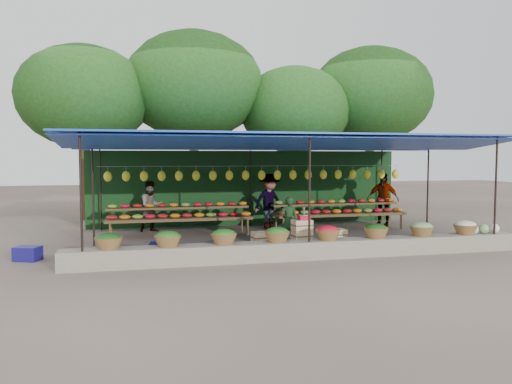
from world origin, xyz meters
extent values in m
plane|color=brown|center=(0.00, 0.00, 0.00)|extent=(60.00, 60.00, 0.00)
cube|color=#716C5B|center=(0.00, -2.75, 0.20)|extent=(10.60, 0.55, 0.40)
cylinder|color=black|center=(-4.80, -2.90, 1.40)|extent=(0.05, 0.05, 2.80)
cylinder|color=black|center=(0.00, -2.90, 1.40)|extent=(0.05, 0.05, 2.80)
cylinder|color=black|center=(4.80, -2.90, 1.40)|extent=(0.05, 0.05, 2.80)
cylinder|color=black|center=(-4.80, 0.00, 1.40)|extent=(0.05, 0.05, 2.80)
cylinder|color=black|center=(4.80, 0.00, 1.40)|extent=(0.05, 0.05, 2.80)
cylinder|color=black|center=(-4.80, 2.90, 1.40)|extent=(0.05, 0.05, 2.80)
cylinder|color=black|center=(0.00, 2.90, 1.40)|extent=(0.05, 0.05, 2.80)
cylinder|color=black|center=(4.80, 2.90, 1.40)|extent=(0.05, 0.05, 2.80)
cube|color=blue|center=(0.00, 0.00, 2.80)|extent=(10.80, 6.60, 0.04)
cube|color=blue|center=(0.00, -2.00, 2.62)|extent=(10.80, 2.19, 0.26)
cube|color=blue|center=(0.00, 2.00, 2.62)|extent=(10.80, 2.19, 0.26)
cylinder|color=#96959A|center=(0.00, 1.40, 2.02)|extent=(9.60, 0.01, 0.01)
ellipsoid|color=#F8F827|center=(-4.50, 1.40, 1.74)|extent=(0.23, 0.17, 0.30)
ellipsoid|color=#F8F827|center=(-4.00, 1.40, 1.74)|extent=(0.23, 0.17, 0.30)
ellipsoid|color=#F8F827|center=(-3.50, 1.40, 1.74)|extent=(0.23, 0.17, 0.30)
ellipsoid|color=#F8F827|center=(-3.00, 1.40, 1.74)|extent=(0.23, 0.17, 0.30)
ellipsoid|color=#F8F827|center=(-2.50, 1.40, 1.74)|extent=(0.23, 0.17, 0.30)
ellipsoid|color=#F8F827|center=(-2.00, 1.40, 1.74)|extent=(0.23, 0.17, 0.30)
ellipsoid|color=#F8F827|center=(-1.50, 1.40, 1.74)|extent=(0.23, 0.17, 0.30)
ellipsoid|color=#F8F827|center=(-1.00, 1.40, 1.74)|extent=(0.23, 0.17, 0.30)
ellipsoid|color=#F8F827|center=(-0.50, 1.40, 1.74)|extent=(0.23, 0.17, 0.30)
ellipsoid|color=#F8F827|center=(0.00, 1.40, 1.74)|extent=(0.23, 0.17, 0.30)
ellipsoid|color=#F8F827|center=(0.50, 1.40, 1.74)|extent=(0.23, 0.17, 0.30)
ellipsoid|color=#F8F827|center=(1.00, 1.40, 1.74)|extent=(0.23, 0.17, 0.30)
ellipsoid|color=#F8F827|center=(1.50, 1.40, 1.74)|extent=(0.23, 0.17, 0.30)
ellipsoid|color=#F8F827|center=(2.00, 1.40, 1.74)|extent=(0.23, 0.17, 0.30)
ellipsoid|color=#F8F827|center=(2.50, 1.40, 1.74)|extent=(0.23, 0.17, 0.30)
ellipsoid|color=#F8F827|center=(3.00, 1.40, 1.74)|extent=(0.23, 0.17, 0.30)
ellipsoid|color=#F8F827|center=(3.50, 1.40, 1.74)|extent=(0.23, 0.17, 0.30)
ellipsoid|color=#F8F827|center=(4.00, 1.40, 1.74)|extent=(0.23, 0.17, 0.30)
ellipsoid|color=#F8F827|center=(4.50, 1.40, 1.74)|extent=(0.23, 0.17, 0.30)
ellipsoid|color=#1A4C14|center=(-4.30, -2.75, 0.62)|extent=(0.52, 0.52, 0.23)
ellipsoid|color=#276B1C|center=(-3.10, -2.75, 0.62)|extent=(0.52, 0.52, 0.23)
ellipsoid|color=#276B1C|center=(-1.90, -2.75, 0.62)|extent=(0.52, 0.52, 0.23)
ellipsoid|color=#276B1C|center=(-0.70, -2.75, 0.62)|extent=(0.52, 0.52, 0.23)
ellipsoid|color=red|center=(0.50, -2.75, 0.62)|extent=(0.52, 0.52, 0.23)
ellipsoid|color=#1A4C14|center=(1.70, -2.75, 0.62)|extent=(0.52, 0.52, 0.23)
ellipsoid|color=#7AAD6C|center=(2.90, -2.75, 0.62)|extent=(0.52, 0.52, 0.23)
ellipsoid|color=white|center=(4.10, -2.75, 0.62)|extent=(0.52, 0.52, 0.23)
cube|color=#17401C|center=(0.00, 3.15, 1.25)|extent=(10.60, 0.06, 2.50)
cylinder|color=#3E2716|center=(-5.50, 5.80, 1.98)|extent=(0.36, 0.36, 3.97)
ellipsoid|color=#1A360E|center=(-5.50, 5.80, 4.46)|extent=(4.77, 4.77, 3.69)
cylinder|color=#3E2716|center=(-1.50, 6.20, 2.24)|extent=(0.36, 0.36, 4.48)
ellipsoid|color=#1A360E|center=(-1.50, 6.20, 5.04)|extent=(5.39, 5.39, 4.17)
cylinder|color=#3E2716|center=(2.50, 5.90, 1.86)|extent=(0.36, 0.36, 3.71)
ellipsoid|color=#1A360E|center=(2.50, 5.90, 4.18)|extent=(4.47, 4.47, 3.45)
cylinder|color=#3E2716|center=(6.00, 6.30, 2.18)|extent=(0.36, 0.36, 4.35)
ellipsoid|color=#1A360E|center=(6.00, 6.30, 4.90)|extent=(5.24, 5.24, 4.05)
cube|color=#46301C|center=(-2.50, 1.30, 0.50)|extent=(4.20, 0.95, 0.08)
cube|color=#46301C|center=(-2.50, 1.60, 0.78)|extent=(4.20, 0.35, 0.06)
cylinder|color=#46301C|center=(-4.45, 0.90, 0.25)|extent=(0.06, 0.06, 0.50)
cylinder|color=#46301C|center=(-0.55, 0.90, 0.25)|extent=(0.06, 0.06, 0.50)
cylinder|color=#46301C|center=(-4.45, 1.70, 0.25)|extent=(0.06, 0.06, 0.50)
cylinder|color=#46301C|center=(-0.55, 1.70, 0.25)|extent=(0.06, 0.06, 0.50)
ellipsoid|color=#A21817|center=(-4.40, 1.15, 0.60)|extent=(0.31, 0.26, 0.13)
ellipsoid|color=olive|center=(-4.40, 1.60, 0.87)|extent=(0.26, 0.22, 0.12)
ellipsoid|color=orange|center=(-4.05, 1.15, 0.60)|extent=(0.31, 0.26, 0.13)
ellipsoid|color=red|center=(-4.05, 1.60, 0.87)|extent=(0.26, 0.22, 0.12)
ellipsoid|color=olive|center=(-3.70, 1.15, 0.60)|extent=(0.31, 0.26, 0.13)
ellipsoid|color=#A21817|center=(-3.70, 1.60, 0.87)|extent=(0.26, 0.22, 0.12)
ellipsoid|color=red|center=(-3.35, 1.15, 0.60)|extent=(0.31, 0.26, 0.13)
ellipsoid|color=orange|center=(-3.35, 1.60, 0.87)|extent=(0.26, 0.22, 0.12)
ellipsoid|color=#A21817|center=(-3.00, 1.15, 0.60)|extent=(0.31, 0.26, 0.13)
ellipsoid|color=#A21817|center=(-3.00, 1.60, 0.87)|extent=(0.26, 0.22, 0.12)
ellipsoid|color=orange|center=(-2.65, 1.15, 0.60)|extent=(0.31, 0.26, 0.13)
ellipsoid|color=orange|center=(-2.65, 1.60, 0.87)|extent=(0.26, 0.22, 0.12)
ellipsoid|color=#A21817|center=(-2.30, 1.15, 0.60)|extent=(0.31, 0.26, 0.13)
ellipsoid|color=olive|center=(-2.30, 1.60, 0.87)|extent=(0.26, 0.22, 0.12)
ellipsoid|color=orange|center=(-1.95, 1.15, 0.60)|extent=(0.31, 0.26, 0.13)
ellipsoid|color=red|center=(-1.95, 1.60, 0.87)|extent=(0.26, 0.22, 0.12)
ellipsoid|color=olive|center=(-1.60, 1.15, 0.60)|extent=(0.31, 0.26, 0.13)
ellipsoid|color=#A21817|center=(-1.60, 1.60, 0.87)|extent=(0.26, 0.22, 0.12)
ellipsoid|color=red|center=(-1.25, 1.15, 0.60)|extent=(0.31, 0.26, 0.13)
ellipsoid|color=orange|center=(-1.25, 1.60, 0.87)|extent=(0.26, 0.22, 0.12)
ellipsoid|color=#A21817|center=(-0.90, 1.15, 0.60)|extent=(0.31, 0.26, 0.13)
ellipsoid|color=#A21817|center=(-0.90, 1.60, 0.87)|extent=(0.26, 0.22, 0.12)
ellipsoid|color=orange|center=(-0.55, 1.15, 0.60)|extent=(0.31, 0.26, 0.13)
ellipsoid|color=orange|center=(-0.55, 1.60, 0.87)|extent=(0.26, 0.22, 0.12)
cube|color=#46301C|center=(2.50, 1.30, 0.50)|extent=(4.20, 0.95, 0.08)
cube|color=#46301C|center=(2.50, 1.60, 0.78)|extent=(4.20, 0.35, 0.06)
cylinder|color=#46301C|center=(0.55, 0.90, 0.25)|extent=(0.06, 0.06, 0.50)
cylinder|color=#46301C|center=(4.45, 0.90, 0.25)|extent=(0.06, 0.06, 0.50)
cylinder|color=#46301C|center=(0.55, 1.70, 0.25)|extent=(0.06, 0.06, 0.50)
cylinder|color=#46301C|center=(4.45, 1.70, 0.25)|extent=(0.06, 0.06, 0.50)
ellipsoid|color=#A21817|center=(0.60, 1.15, 0.60)|extent=(0.31, 0.26, 0.13)
ellipsoid|color=olive|center=(0.60, 1.60, 0.87)|extent=(0.26, 0.22, 0.12)
ellipsoid|color=orange|center=(0.95, 1.15, 0.60)|extent=(0.31, 0.26, 0.13)
ellipsoid|color=red|center=(0.95, 1.60, 0.87)|extent=(0.26, 0.22, 0.12)
ellipsoid|color=olive|center=(1.30, 1.15, 0.60)|extent=(0.31, 0.26, 0.13)
ellipsoid|color=#A21817|center=(1.30, 1.60, 0.87)|extent=(0.26, 0.22, 0.12)
ellipsoid|color=red|center=(1.65, 1.15, 0.60)|extent=(0.31, 0.26, 0.13)
ellipsoid|color=orange|center=(1.65, 1.60, 0.87)|extent=(0.26, 0.22, 0.12)
ellipsoid|color=#A21817|center=(2.00, 1.15, 0.60)|extent=(0.31, 0.26, 0.13)
ellipsoid|color=#A21817|center=(2.00, 1.60, 0.87)|extent=(0.26, 0.22, 0.12)
ellipsoid|color=orange|center=(2.35, 1.15, 0.60)|extent=(0.31, 0.26, 0.13)
ellipsoid|color=orange|center=(2.35, 1.60, 0.87)|extent=(0.26, 0.22, 0.12)
ellipsoid|color=#A21817|center=(2.70, 1.15, 0.60)|extent=(0.31, 0.26, 0.13)
ellipsoid|color=olive|center=(2.70, 1.60, 0.87)|extent=(0.26, 0.22, 0.12)
ellipsoid|color=orange|center=(3.05, 1.15, 0.60)|extent=(0.31, 0.26, 0.13)
ellipsoid|color=red|center=(3.05, 1.60, 0.87)|extent=(0.26, 0.22, 0.12)
ellipsoid|color=olive|center=(3.40, 1.15, 0.60)|extent=(0.31, 0.26, 0.13)
ellipsoid|color=#A21817|center=(3.40, 1.60, 0.87)|extent=(0.26, 0.22, 0.12)
ellipsoid|color=red|center=(3.75, 1.15, 0.60)|extent=(0.31, 0.26, 0.13)
ellipsoid|color=orange|center=(3.75, 1.60, 0.87)|extent=(0.26, 0.22, 0.12)
ellipsoid|color=#A21817|center=(4.10, 1.15, 0.60)|extent=(0.31, 0.26, 0.13)
ellipsoid|color=#A21817|center=(4.10, 1.60, 0.87)|extent=(0.26, 0.22, 0.12)
ellipsoid|color=orange|center=(4.45, 1.15, 0.60)|extent=(0.31, 0.26, 0.13)
ellipsoid|color=orange|center=(4.45, 1.60, 0.87)|extent=(0.26, 0.22, 0.12)
cube|color=tan|center=(-0.83, -1.91, 0.12)|extent=(0.48, 0.38, 0.25)
cube|color=tan|center=(-0.83, -1.91, 0.39)|extent=(0.48, 0.38, 0.25)
cube|color=tan|center=(0.17, -1.91, 0.12)|extent=(0.48, 0.38, 0.25)
cube|color=tan|center=(0.17, -1.91, 0.39)|extent=(0.48, 0.38, 0.25)
cube|color=tan|center=(0.17, -1.91, 0.65)|extent=(0.48, 0.38, 0.25)
cube|color=tan|center=(1.07, -1.91, 0.12)|extent=(0.48, 0.38, 0.25)
cube|color=tan|center=(1.07, -1.91, 0.39)|extent=(0.48, 0.38, 0.25)
cube|color=red|center=(0.22, -1.91, 0.82)|extent=(0.27, 0.23, 0.11)
cylinder|color=#96959A|center=(0.22, -1.91, 0.89)|extent=(0.29, 0.29, 0.03)
cylinder|color=#96959A|center=(0.22, -1.91, 0.98)|extent=(0.03, 0.03, 0.20)
imported|color=#183519|center=(0.05, -1.22, 0.65)|extent=(0.47, 0.31, 1.29)
imported|color=slate|center=(-3.28, 2.19, 0.78)|extent=(0.91, 0.81, 1.55)
imported|color=slate|center=(0.41, 1.98, 0.88)|extent=(1.28, 0.97, 1.76)
imported|color=slate|center=(4.23, 1.70, 0.89)|extent=(1.08, 0.99, 1.78)
cube|color=navy|center=(-3.18, -1.77, 0.16)|extent=(0.60, 0.47, 0.32)
cube|color=navy|center=(-6.09, -1.53, 0.16)|extent=(0.62, 0.54, 0.32)
camera|label=1|loc=(-3.74, -13.31, 2.28)|focal=35.00mm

